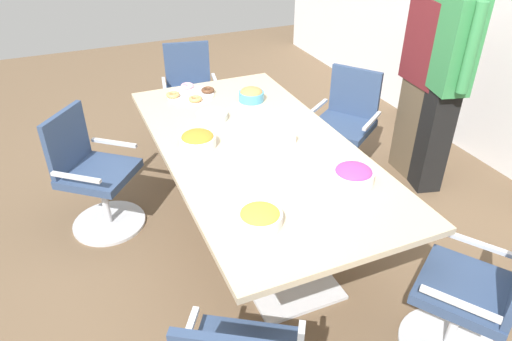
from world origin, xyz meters
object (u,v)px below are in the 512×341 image
object	(u,v)px
snack_bowl_chips_yellow	(260,216)
office_chair_2	(94,179)
donut_platter	(191,94)
office_chair_1	(191,98)
office_chair_4	(474,301)
snack_bowl_cookies	(251,94)
office_chair_0	(344,130)
conference_table	(256,161)
plate_stack	(212,116)
snack_bowl_candy_mix	(353,174)
person_standing_1	(444,76)
snack_bowl_chips_orange	(198,139)
person_standing_0	(426,73)
napkin_pile	(281,135)

from	to	relation	value
snack_bowl_chips_yellow	office_chair_2	bearing A→B (deg)	-151.35
office_chair_2	donut_platter	size ratio (longest dim) A/B	2.31
office_chair_1	office_chair_4	distance (m)	3.16
office_chair_4	snack_bowl_cookies	world-z (taller)	office_chair_4
office_chair_0	office_chair_1	xyz separation A→B (m)	(-1.19, -1.02, 0.00)
conference_table	office_chair_2	distance (m)	1.20
plate_stack	donut_platter	bearing A→B (deg)	-177.69
snack_bowl_chips_yellow	donut_platter	world-z (taller)	snack_bowl_chips_yellow
office_chair_0	office_chair_2	xyz separation A→B (m)	(-0.06, -2.08, 0.00)
plate_stack	snack_bowl_cookies	bearing A→B (deg)	116.08
donut_platter	office_chair_1	bearing A→B (deg)	165.46
office_chair_0	donut_platter	world-z (taller)	office_chair_0
office_chair_2	snack_bowl_cookies	distance (m)	1.35
snack_bowl_chips_yellow	snack_bowl_candy_mix	size ratio (longest dim) A/B	0.96
person_standing_1	snack_bowl_candy_mix	size ratio (longest dim) A/B	7.58
office_chair_1	snack_bowl_chips_orange	size ratio (longest dim) A/B	3.76
conference_table	plate_stack	world-z (taller)	plate_stack
conference_table	snack_bowl_chips_yellow	bearing A→B (deg)	-21.74
office_chair_0	person_standing_0	xyz separation A→B (m)	(0.23, 0.57, 0.51)
conference_table	office_chair_1	size ratio (longest dim) A/B	2.64
office_chair_0	person_standing_0	distance (m)	0.80
office_chair_0	snack_bowl_chips_yellow	distance (m)	1.90
office_chair_1	person_standing_1	bearing A→B (deg)	144.30
snack_bowl_chips_orange	plate_stack	distance (m)	0.41
napkin_pile	plate_stack	bearing A→B (deg)	-146.79
conference_table	snack_bowl_chips_orange	size ratio (longest dim) A/B	9.93
office_chair_0	office_chair_1	distance (m)	1.57
snack_bowl_cookies	snack_bowl_chips_yellow	size ratio (longest dim) A/B	0.86
snack_bowl_cookies	napkin_pile	bearing A→B (deg)	-5.86
office_chair_2	office_chair_4	xyz separation A→B (m)	(1.97, 1.67, 0.00)
snack_bowl_chips_orange	snack_bowl_candy_mix	world-z (taller)	snack_bowl_candy_mix
snack_bowl_chips_yellow	snack_bowl_chips_orange	bearing A→B (deg)	-176.69
office_chair_0	snack_bowl_cookies	xyz separation A→B (m)	(-0.17, -0.80, 0.40)
person_standing_0	snack_bowl_cookies	distance (m)	1.43
snack_bowl_chips_orange	donut_platter	size ratio (longest dim) A/B	0.61
office_chair_1	snack_bowl_candy_mix	distance (m)	2.38
office_chair_2	donut_platter	xyz separation A→B (m)	(-0.40, 0.87, 0.36)
person_standing_0	person_standing_1	world-z (taller)	person_standing_1
office_chair_0	plate_stack	world-z (taller)	office_chair_0
office_chair_4	snack_bowl_cookies	bearing A→B (deg)	66.71
office_chair_4	office_chair_2	bearing A→B (deg)	96.62
conference_table	plate_stack	xyz separation A→B (m)	(-0.49, -0.14, 0.15)
office_chair_4	donut_platter	xyz separation A→B (m)	(-2.36, -0.79, 0.36)
plate_stack	office_chair_0	bearing A→B (deg)	91.11
office_chair_2	snack_bowl_candy_mix	size ratio (longest dim) A/B	3.73
snack_bowl_cookies	office_chair_4	bearing A→B (deg)	10.35
conference_table	napkin_pile	world-z (taller)	napkin_pile
snack_bowl_cookies	snack_bowl_chips_orange	distance (m)	0.82
snack_bowl_candy_mix	napkin_pile	xyz separation A→B (m)	(-0.62, -0.17, -0.01)
person_standing_1	snack_bowl_chips_orange	world-z (taller)	person_standing_1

